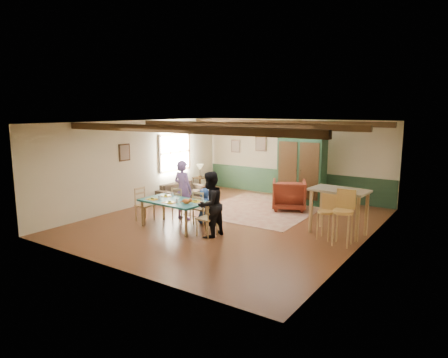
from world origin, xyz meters
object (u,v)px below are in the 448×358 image
Objects in this scene: dining_table at (174,214)px; dining_chair_far_left at (181,204)px; dining_chair_end_left at (145,205)px; armchair at (289,195)px; person_woman at (210,204)px; armoire at (302,168)px; counter_table at (338,212)px; bar_stool_left at (326,217)px; cat at (186,201)px; table_lamp at (200,171)px; person_child at (204,206)px; person_man at (183,190)px; sofa at (182,191)px; dining_chair_far_right at (203,208)px; end_table at (200,184)px; dining_chair_end_right at (207,217)px; bar_stool_right at (343,218)px.

dining_chair_far_left is (-0.35, 0.71, 0.10)m from dining_table.
dining_chair_end_left is 4.35m from armchair.
person_woman is 0.68× the size of armoire.
counter_table is 0.58m from bar_stool_left.
cat is (0.52, -0.12, 0.45)m from dining_table.
table_lamp is (-2.83, 4.25, -0.03)m from cat.
dining_table is 1.89× the size of dining_chair_end_left.
armchair is 0.75× the size of counter_table.
person_child is 0.41× the size of armoire.
sofa is (-1.75, 2.00, -0.56)m from person_man.
armoire reaches higher than sofa.
dining_chair_far_right is at bearing 100.37° from cat.
armchair reaches higher than end_table.
person_woman is at bearing -2.96° from dining_table.
dining_chair_end_left is at bearing -159.27° from counter_table.
cat is at bearing -151.18° from bar_stool_left.
person_man is 0.90× the size of sofa.
person_woman reaches higher than dining_chair_end_left.
counter_table is at bearing -20.60° from end_table.
dining_chair_end_right is 0.58× the size of person_woman.
person_man reaches higher than person_woman.
dining_chair_far_right is 0.86m from person_man.
armoire is 1.25m from armchair.
person_woman is 0.68m from cat.
counter_table is at bearing 26.90° from dining_table.
dining_chair_far_left is 0.39× the size of armoire.
armchair is at bearing 142.64° from counter_table.
person_child is at bearing -174.29° from dining_chair_far_left.
person_woman is (1.55, -0.85, -0.04)m from person_man.
dining_table is at bearing -60.75° from end_table.
armoire reaches higher than dining_chair_far_right.
person_child reaches higher than dining_chair_end_left.
person_child is 3.25m from sofa.
dining_chair_far_left is at bearing 116.10° from dining_table.
cat is (1.63, -0.18, 0.35)m from dining_chair_end_left.
person_man is at bearing -168.80° from bar_stool_left.
sofa is 1.46× the size of bar_stool_right.
bar_stool_right reaches higher than table_lamp.
dining_table is 1.71× the size of armchair.
person_child is at bearing 60.48° from dining_table.
bar_stool_left is (-0.12, -0.56, -0.03)m from counter_table.
person_woman is 1.57× the size of armchair.
armchair is (0.54, 3.49, 0.00)m from dining_chair_end_right.
person_man is (-0.34, 0.79, 0.47)m from dining_table.
dining_chair_far_left is 3.94m from end_table.
dining_chair_far_left is 1.00× the size of dining_chair_far_right.
table_lamp is (-1.20, 4.07, 0.32)m from dining_chair_end_left.
person_child is at bearing -133.26° from person_woman.
dining_chair_far_left is at bearing -177.31° from bar_stool_right.
dining_chair_end_right is at bearing -143.25° from counter_table.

